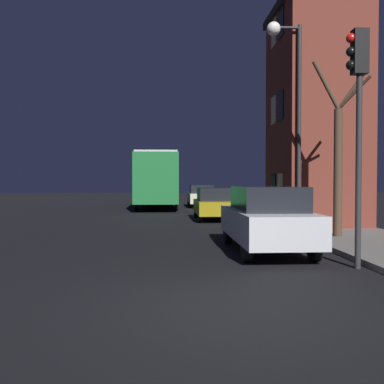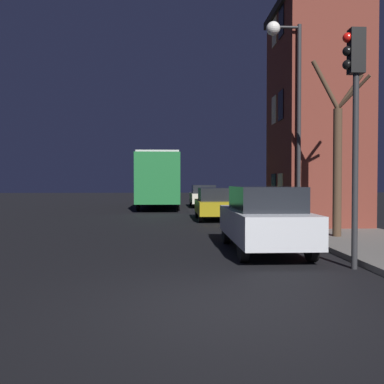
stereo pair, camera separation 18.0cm
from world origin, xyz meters
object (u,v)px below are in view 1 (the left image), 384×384
bare_tree (338,159)px  car_mid_lane (215,203)px  streetlamp (288,84)px  bus (158,176)px  car_far_lane (201,196)px  car_near_lane (266,218)px  traffic_light (358,99)px

bare_tree → car_mid_lane: size_ratio=1.38×
streetlamp → bus: (-4.74, 15.19, -2.98)m
streetlamp → car_far_lane: bearing=96.5°
bare_tree → bus: (-5.73, 17.05, -0.35)m
streetlamp → car_mid_lane: size_ratio=1.85×
car_near_lane → bus: bearing=99.4°
streetlamp → bare_tree: size_ratio=1.34×
traffic_light → car_near_lane: traffic_light is taller
traffic_light → bus: traffic_light is taller
car_near_lane → car_mid_lane: bearing=91.9°
bare_tree → car_mid_lane: (-2.91, 7.05, -1.71)m
streetlamp → car_near_lane: size_ratio=1.59×
bare_tree → car_far_lane: 17.34m
car_mid_lane → bus: bearing=105.7°
bare_tree → car_near_lane: size_ratio=1.19×
bare_tree → car_near_lane: bearing=-144.7°
streetlamp → traffic_light: (-0.27, -5.93, -1.65)m
bus → car_mid_lane: (2.82, -10.00, -1.36)m
streetlamp → bus: streetlamp is taller
car_mid_lane → streetlamp: bearing=-69.7°
streetlamp → car_far_lane: streetlamp is taller
bus → car_near_lane: (3.12, -18.90, -1.27)m
streetlamp → bus: bearing=107.3°
bare_tree → bus: bare_tree is taller
traffic_light → car_mid_lane: size_ratio=1.27×
bare_tree → car_far_lane: size_ratio=1.25×
bare_tree → car_far_lane: bearing=99.1°
traffic_light → car_near_lane: bearing=121.2°
bus → car_far_lane: size_ratio=2.73×
car_mid_lane → car_far_lane: car_far_lane is taller
bare_tree → car_near_lane: 3.59m
car_far_lane → traffic_light: bearing=-86.1°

